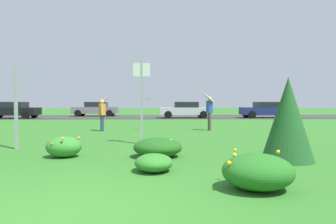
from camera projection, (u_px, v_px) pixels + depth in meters
name	position (u px, v px, depth m)	size (l,w,h in m)	color
ground_plane	(134.00, 128.00, 15.84)	(120.00, 120.00, 0.00)	#2D6B23
highway_strip	(145.00, 117.00, 28.17)	(120.00, 8.50, 0.01)	#2D2D30
highway_center_stripe	(145.00, 117.00, 28.17)	(120.00, 0.16, 0.00)	yellow
daylily_clump_mid_right	(154.00, 163.00, 5.86)	(0.77, 0.83, 0.35)	#2D7526
daylily_clump_mid_center	(158.00, 147.00, 7.42)	(1.24, 1.12, 0.49)	#1E5619
daylily_clump_front_right	(258.00, 172.00, 4.63)	(1.14, 1.02, 0.60)	#23661E
daylily_clump_mid_left	(64.00, 147.00, 7.39)	(0.88, 0.73, 0.54)	#337F2D
sign_post_near_path	(16.00, 109.00, 8.65)	(0.07, 0.10, 2.41)	#93969B
sign_post_by_roadside	(142.00, 93.00, 9.69)	(0.56, 0.10, 2.82)	#93969B
evergreen_shrub_side	(288.00, 119.00, 6.92)	(1.20, 1.20, 1.99)	#1E5123
person_thrower_orange_shirt	(102.00, 112.00, 14.16)	(0.42, 0.49, 1.73)	orange
person_catcher_blue_shirt	(209.00, 110.00, 14.52)	(0.51, 0.50, 1.84)	#2D4C9E
frisbee_orange	(148.00, 99.00, 14.58)	(0.25, 0.25, 0.04)	orange
car_navy_leftmost	(266.00, 110.00, 26.64)	(4.50, 2.00, 1.45)	navy
car_silver_center_left	(185.00, 110.00, 26.37)	(4.50, 2.00, 1.45)	#B7BABF
car_gray_center_right	(96.00, 109.00, 29.88)	(4.50, 2.00, 1.45)	slate
car_black_rightmost	(12.00, 110.00, 25.83)	(4.50, 2.00, 1.45)	black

